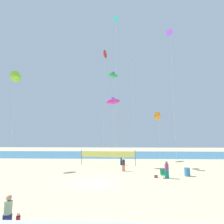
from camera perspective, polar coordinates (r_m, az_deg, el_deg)
name	(u,v)px	position (r m, az deg, el deg)	size (l,w,h in m)	color
ground_plane	(95,183)	(18.73, -5.34, -21.48)	(120.00, 120.00, 0.00)	beige
ocean_band	(110,154)	(47.53, -0.70, -13.33)	(120.00, 20.00, 0.01)	teal
mother_figure	(8,211)	(10.97, -30.28, -25.63)	(0.37, 0.37, 1.60)	navy
toddler_figure	(18,222)	(10.72, -27.81, -28.54)	(0.19, 0.19, 0.85)	olive
beachgoer_teal_shirt	(121,160)	(29.44, 2.97, -14.96)	(0.35, 0.35, 1.54)	navy
beachgoer_charcoal_shirt	(124,164)	(24.27, 3.71, -16.20)	(0.39, 0.39, 1.72)	#EA7260
beachgoer_plum_shirt	(167,169)	(21.04, 17.03, -16.99)	(0.42, 0.42, 1.82)	#19727A
folding_beach_chair	(163,173)	(21.26, 15.91, -18.32)	(0.52, 0.65, 0.89)	#1E8C4C
trash_barrel	(187,172)	(23.00, 22.85, -17.21)	(0.63, 0.63, 0.92)	teal
volleyball_net	(108,155)	(28.88, -1.33, -13.47)	(8.57, 0.78, 2.40)	#4C4C51
beach_handbag	(156,176)	(21.18, 13.84, -19.32)	(0.35, 0.18, 0.28)	#7A3872
kite_magenta_inflatable	(113,101)	(28.64, 0.34, 3.37)	(2.64, 1.89, 10.71)	silver
kite_lime_delta	(16,76)	(30.74, -28.19, 10.00)	(1.32, 1.61, 14.25)	silver
kite_red_delta	(104,54)	(32.80, -2.48, 17.86)	(0.83, 1.48, 19.46)	silver
kite_blue_diamond	(133,69)	(33.83, 6.57, 13.60)	(0.46, 0.46, 18.72)	silver
kite_cyan_diamond	(116,22)	(26.82, 1.16, 26.78)	(0.74, 0.75, 20.30)	silver
kite_violet_delta	(170,33)	(27.56, 18.08, 22.75)	(1.00, 1.02, 18.86)	silver
kite_green_inflatable	(113,75)	(39.19, 0.37, 11.67)	(2.53, 2.73, 18.35)	silver
kite_orange_delta	(159,116)	(26.76, 14.63, -1.18)	(1.32, 1.08, 8.08)	silver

